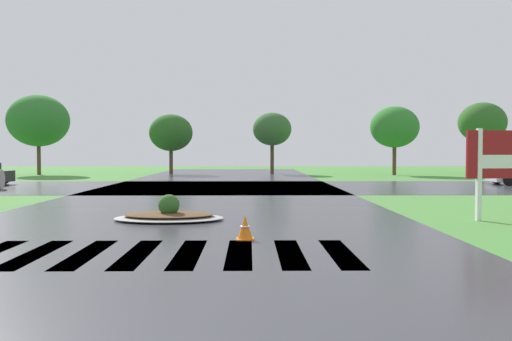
% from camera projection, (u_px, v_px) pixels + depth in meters
% --- Properties ---
extents(asphalt_roadway, '(11.68, 80.00, 0.01)m').
position_uv_depth(asphalt_roadway, '(191.00, 220.00, 14.50)').
color(asphalt_roadway, '#35353A').
rests_on(asphalt_roadway, ground).
extents(asphalt_cross_road, '(90.00, 10.51, 0.01)m').
position_uv_depth(asphalt_cross_road, '(219.00, 187.00, 27.75)').
color(asphalt_cross_road, '#35353A').
rests_on(asphalt_cross_road, ground).
extents(crosswalk_stripes, '(6.75, 2.89, 0.01)m').
position_uv_depth(crosswalk_stripes, '(163.00, 254.00, 9.84)').
color(crosswalk_stripes, white).
rests_on(crosswalk_stripes, ground).
extents(median_island, '(2.87, 1.90, 0.68)m').
position_uv_depth(median_island, '(169.00, 215.00, 14.58)').
color(median_island, '#9E9B93').
rests_on(median_island, ground).
extents(traffic_cone, '(0.36, 0.36, 0.50)m').
position_uv_depth(traffic_cone, '(245.00, 228.00, 11.37)').
color(traffic_cone, orange).
rests_on(traffic_cone, ground).
extents(background_treeline, '(38.38, 6.35, 5.99)m').
position_uv_depth(background_treeline, '(237.00, 125.00, 42.40)').
color(background_treeline, '#4C3823').
rests_on(background_treeline, ground).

